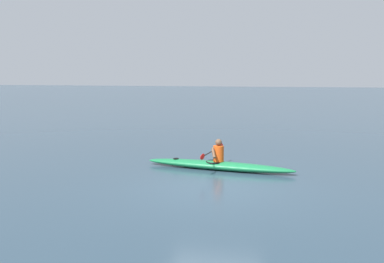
# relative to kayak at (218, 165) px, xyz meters

# --- Properties ---
(ground_plane) EXTENTS (160.00, 160.00, 0.00)m
(ground_plane) POSITION_rel_kayak_xyz_m (-0.20, 2.22, -0.13)
(ground_plane) COLOR #283D4C
(kayak) EXTENTS (4.85, 1.28, 0.27)m
(kayak) POSITION_rel_kayak_xyz_m (0.00, 0.00, 0.00)
(kayak) COLOR #19723F
(kayak) RESTS_ON ground
(kayaker) EXTENTS (0.55, 2.33, 0.71)m
(kayaker) POSITION_rel_kayak_xyz_m (0.02, -0.00, 0.43)
(kayaker) COLOR #E04C14
(kayaker) RESTS_ON kayak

